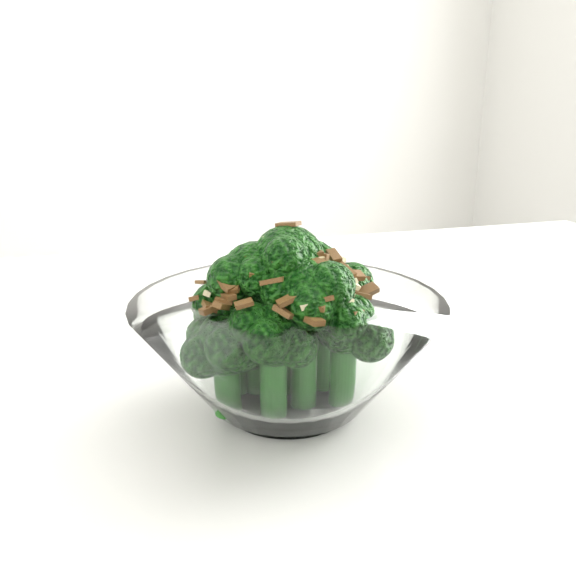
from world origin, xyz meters
name	(u,v)px	position (x,y,z in m)	size (l,w,h in m)	color
table	(341,383)	(-0.11, -0.14, 0.68)	(1.32, 0.99, 0.75)	white
broccoli_dish	(288,339)	(-0.24, -0.28, 0.81)	(0.24, 0.24, 0.15)	white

